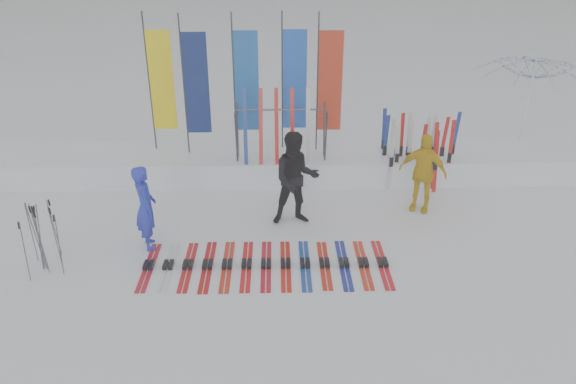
{
  "coord_description": "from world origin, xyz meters",
  "views": [
    {
      "loc": [
        -0.01,
        -7.83,
        5.56
      ],
      "look_at": [
        0.2,
        1.6,
        1.0
      ],
      "focal_mm": 35.0,
      "sensor_mm": 36.0,
      "label": 1
    }
  ],
  "objects_px": {
    "ski_row": "(266,264)",
    "ski_rack": "(281,127)",
    "person_blue": "(146,207)",
    "person_yellow": "(422,173)",
    "person_black": "(296,179)",
    "tent_canopy": "(528,106)"
  },
  "relations": [
    {
      "from": "ski_row",
      "to": "ski_rack",
      "type": "height_order",
      "value": "ski_rack"
    },
    {
      "from": "ski_row",
      "to": "ski_rack",
      "type": "bearing_deg",
      "value": 85.07
    },
    {
      "from": "person_blue",
      "to": "person_yellow",
      "type": "distance_m",
      "value": 5.62
    },
    {
      "from": "person_blue",
      "to": "ski_rack",
      "type": "distance_m",
      "value": 3.83
    },
    {
      "from": "person_black",
      "to": "ski_rack",
      "type": "xyz_separation_m",
      "value": [
        -0.27,
        1.93,
        0.42
      ]
    },
    {
      "from": "person_black",
      "to": "ski_row",
      "type": "xyz_separation_m",
      "value": [
        -0.58,
        -1.63,
        -0.93
      ]
    },
    {
      "from": "person_black",
      "to": "ski_rack",
      "type": "relative_size",
      "value": 0.95
    },
    {
      "from": "ski_row",
      "to": "person_yellow",
      "type": "bearing_deg",
      "value": 33.49
    },
    {
      "from": "person_blue",
      "to": "tent_canopy",
      "type": "height_order",
      "value": "tent_canopy"
    },
    {
      "from": "person_yellow",
      "to": "ski_row",
      "type": "distance_m",
      "value": 3.96
    },
    {
      "from": "tent_canopy",
      "to": "ski_row",
      "type": "relative_size",
      "value": 0.67
    },
    {
      "from": "person_black",
      "to": "person_blue",
      "type": "bearing_deg",
      "value": -168.37
    },
    {
      "from": "person_black",
      "to": "person_yellow",
      "type": "bearing_deg",
      "value": 4.66
    },
    {
      "from": "person_blue",
      "to": "ski_row",
      "type": "height_order",
      "value": "person_blue"
    },
    {
      "from": "person_yellow",
      "to": "ski_row",
      "type": "relative_size",
      "value": 0.39
    },
    {
      "from": "tent_canopy",
      "to": "ski_rack",
      "type": "height_order",
      "value": "tent_canopy"
    },
    {
      "from": "tent_canopy",
      "to": "person_black",
      "type": "bearing_deg",
      "value": -149.51
    },
    {
      "from": "tent_canopy",
      "to": "ski_row",
      "type": "distance_m",
      "value": 8.49
    },
    {
      "from": "person_yellow",
      "to": "tent_canopy",
      "type": "height_order",
      "value": "tent_canopy"
    },
    {
      "from": "person_blue",
      "to": "person_yellow",
      "type": "relative_size",
      "value": 0.97
    },
    {
      "from": "person_blue",
      "to": "person_black",
      "type": "xyz_separation_m",
      "value": [
        2.79,
        0.9,
        0.14
      ]
    },
    {
      "from": "ski_rack",
      "to": "person_yellow",
      "type": "bearing_deg",
      "value": -26.01
    }
  ]
}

